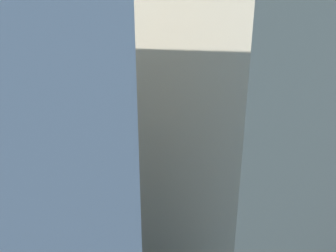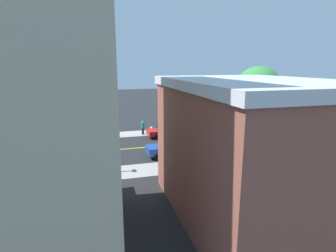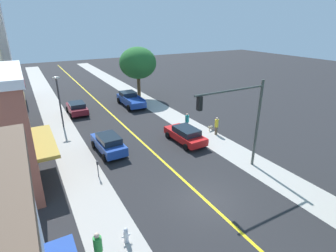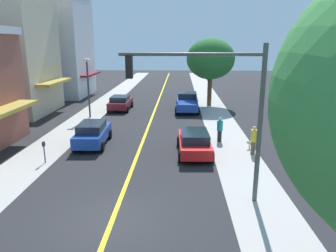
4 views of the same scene
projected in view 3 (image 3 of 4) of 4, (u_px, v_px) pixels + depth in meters
name	position (u px, v px, depth m)	size (l,w,h in m)	color
ground_plane	(206.00, 201.00, 16.48)	(140.00, 140.00, 0.00)	#262628
sidewalk_left	(112.00, 236.00, 13.73)	(2.85, 126.00, 0.01)	#ADA8A0
sidewalk_right	(273.00, 175.00, 19.23)	(2.85, 126.00, 0.01)	#ADA8A0
road_centerline_stripe	(206.00, 201.00, 16.48)	(0.20, 126.00, 0.00)	yellow
street_tree_left_near	(138.00, 63.00, 36.71)	(5.14, 5.14, 7.23)	brown
fire_hydrant	(126.00, 235.00, 13.25)	(0.44, 0.24, 0.87)	silver
parking_meter	(98.00, 167.00, 18.71)	(0.12, 0.18, 1.27)	#4C4C51
traffic_light_mast	(241.00, 113.00, 18.22)	(5.84, 0.32, 6.68)	#474C47
street_lamp	(59.00, 96.00, 26.84)	(0.70, 0.36, 5.35)	#38383D
red_sedan_right_curb	(185.00, 134.00, 24.19)	(2.18, 4.64, 1.47)	red
maroon_sedan_left_curb	(77.00, 108.00, 31.67)	(2.16, 4.22, 1.45)	maroon
blue_sedan_left_curb	(109.00, 143.00, 22.34)	(2.14, 4.46, 1.57)	#1E429E
blue_pickup_truck	(130.00, 99.00, 34.75)	(2.41, 5.72, 1.71)	#1E429E
pedestrian_yellow_shirt	(216.00, 125.00, 25.77)	(0.36, 0.36, 1.80)	brown
pedestrian_green_shirt	(98.00, 249.00, 11.80)	(0.38, 0.38, 1.84)	#33384C
pedestrian_teal_shirt	(187.00, 121.00, 27.10)	(0.39, 0.39, 1.73)	black
small_dog	(210.00, 127.00, 26.98)	(0.72, 0.34, 0.53)	#C6B28C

